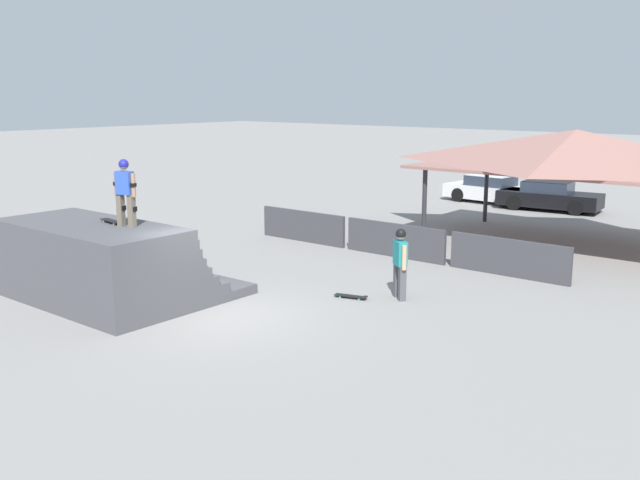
{
  "coord_description": "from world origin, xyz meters",
  "views": [
    {
      "loc": [
        11.68,
        -10.6,
        5.02
      ],
      "look_at": [
        -0.34,
        4.15,
        1.06
      ],
      "focal_mm": 40.0,
      "sensor_mm": 36.0,
      "label": 1
    }
  ],
  "objects_px": {
    "skater_on_deck": "(125,188)",
    "bystander_walking": "(400,258)",
    "skateboard_on_deck": "(112,221)",
    "parked_car_black": "(549,196)",
    "parked_car_white": "(492,190)",
    "skateboard_on_ground": "(352,296)"
  },
  "relations": [
    {
      "from": "skater_on_deck",
      "to": "skateboard_on_ground",
      "type": "relative_size",
      "value": 1.84
    },
    {
      "from": "bystander_walking",
      "to": "skater_on_deck",
      "type": "bearing_deg",
      "value": 82.35
    },
    {
      "from": "skateboard_on_ground",
      "to": "parked_car_black",
      "type": "relative_size",
      "value": 0.19
    },
    {
      "from": "bystander_walking",
      "to": "skateboard_on_ground",
      "type": "relative_size",
      "value": 2.06
    },
    {
      "from": "skateboard_on_ground",
      "to": "parked_car_white",
      "type": "relative_size",
      "value": 0.19
    },
    {
      "from": "skater_on_deck",
      "to": "parked_car_white",
      "type": "relative_size",
      "value": 0.35
    },
    {
      "from": "skateboard_on_deck",
      "to": "parked_car_black",
      "type": "xyz_separation_m",
      "value": [
        2.89,
        20.04,
        -1.39
      ]
    },
    {
      "from": "parked_car_white",
      "to": "parked_car_black",
      "type": "relative_size",
      "value": 1.01
    },
    {
      "from": "skateboard_on_deck",
      "to": "parked_car_white",
      "type": "xyz_separation_m",
      "value": [
        0.02,
        20.47,
        -1.39
      ]
    },
    {
      "from": "skater_on_deck",
      "to": "skateboard_on_ground",
      "type": "height_order",
      "value": "skater_on_deck"
    },
    {
      "from": "parked_car_white",
      "to": "skateboard_on_ground",
      "type": "bearing_deg",
      "value": -70.74
    },
    {
      "from": "skateboard_on_ground",
      "to": "parked_car_white",
      "type": "xyz_separation_m",
      "value": [
        -4.35,
        16.66,
        0.54
      ]
    },
    {
      "from": "skateboard_on_deck",
      "to": "parked_car_white",
      "type": "relative_size",
      "value": 0.2
    },
    {
      "from": "parked_car_white",
      "to": "parked_car_black",
      "type": "bearing_deg",
      "value": -3.78
    },
    {
      "from": "skater_on_deck",
      "to": "bystander_walking",
      "type": "height_order",
      "value": "skater_on_deck"
    },
    {
      "from": "skateboard_on_deck",
      "to": "skater_on_deck",
      "type": "bearing_deg",
      "value": 5.78
    },
    {
      "from": "skater_on_deck",
      "to": "parked_car_black",
      "type": "xyz_separation_m",
      "value": [
        2.27,
        20.06,
        -2.24
      ]
    },
    {
      "from": "skater_on_deck",
      "to": "skateboard_on_deck",
      "type": "bearing_deg",
      "value": 165.75
    },
    {
      "from": "skateboard_on_deck",
      "to": "parked_car_white",
      "type": "distance_m",
      "value": 20.51
    },
    {
      "from": "skater_on_deck",
      "to": "parked_car_white",
      "type": "distance_m",
      "value": 20.62
    },
    {
      "from": "skateboard_on_deck",
      "to": "parked_car_black",
      "type": "bearing_deg",
      "value": 89.83
    },
    {
      "from": "skater_on_deck",
      "to": "parked_car_black",
      "type": "relative_size",
      "value": 0.36
    }
  ]
}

